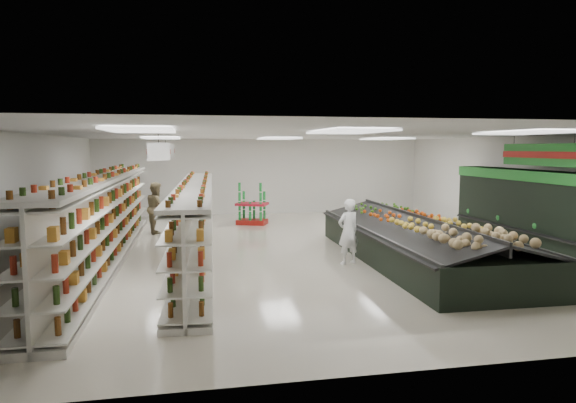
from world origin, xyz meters
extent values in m
plane|color=beige|center=(0.00, 0.00, 0.00)|extent=(16.00, 16.00, 0.00)
cube|color=white|center=(0.00, 0.00, 3.20)|extent=(14.00, 16.00, 0.02)
cube|color=white|center=(0.00, 8.00, 1.60)|extent=(14.00, 0.02, 3.20)
cube|color=white|center=(0.00, -8.00, 1.60)|extent=(14.00, 0.02, 3.20)
cube|color=white|center=(-7.00, 0.00, 1.60)|extent=(0.02, 16.00, 3.20)
cube|color=white|center=(7.00, 0.00, 1.60)|extent=(0.02, 16.00, 3.20)
cube|color=black|center=(6.55, -1.50, 1.10)|extent=(0.80, 8.00, 2.20)
cube|color=#217C27|center=(6.53, -1.50, 2.05)|extent=(0.85, 8.00, 0.30)
cube|color=black|center=(6.30, -1.50, 0.55)|extent=(0.55, 7.80, 0.15)
cube|color=silver|center=(6.40, -1.50, 1.35)|extent=(0.45, 7.70, 0.03)
cube|color=silver|center=(6.40, -1.50, 1.65)|extent=(0.45, 7.70, 0.03)
cube|color=white|center=(-3.80, -2.00, 2.75)|extent=(0.50, 0.06, 0.40)
cube|color=#A11712|center=(-3.80, -2.00, 2.75)|extent=(0.52, 0.02, 0.12)
cylinder|color=black|center=(-3.80, -2.00, 3.05)|extent=(0.01, 0.01, 0.50)
cube|color=white|center=(-3.80, 2.00, 2.75)|extent=(0.50, 0.06, 0.40)
cube|color=#A11712|center=(-3.80, 2.00, 2.75)|extent=(0.52, 0.02, 0.12)
cylinder|color=black|center=(-3.80, 2.00, 3.05)|extent=(0.01, 0.01, 0.50)
cube|color=#217C27|center=(6.25, -1.50, 2.65)|extent=(0.10, 3.20, 0.60)
cube|color=#A11712|center=(6.19, -1.50, 2.65)|extent=(0.03, 3.20, 0.18)
cylinder|color=black|center=(6.25, -2.70, 3.05)|extent=(0.01, 0.01, 0.50)
cylinder|color=black|center=(6.25, -0.30, 3.05)|extent=(0.01, 0.01, 0.50)
cube|color=silver|center=(-5.22, -0.57, 0.06)|extent=(1.07, 12.36, 0.12)
cube|color=silver|center=(-5.22, -0.57, 1.03)|extent=(0.20, 12.35, 2.06)
cube|color=silver|center=(-5.22, -0.57, 2.10)|extent=(1.07, 12.36, 0.08)
cube|color=silver|center=(-5.46, -0.57, 0.19)|extent=(0.59, 12.25, 0.03)
cube|color=silver|center=(-5.46, -0.57, 0.64)|extent=(0.59, 12.25, 0.03)
cube|color=silver|center=(-5.46, -0.57, 1.09)|extent=(0.59, 12.25, 0.03)
cube|color=silver|center=(-5.46, -0.57, 1.54)|extent=(0.59, 12.25, 0.03)
cube|color=silver|center=(-5.46, -0.57, 1.99)|extent=(0.59, 12.25, 0.03)
cube|color=silver|center=(-4.99, -0.58, 0.19)|extent=(0.59, 12.25, 0.03)
cube|color=silver|center=(-4.99, -0.58, 0.64)|extent=(0.59, 12.25, 0.03)
cube|color=silver|center=(-4.99, -0.58, 1.09)|extent=(0.59, 12.25, 0.03)
cube|color=silver|center=(-4.99, -0.58, 1.54)|extent=(0.59, 12.25, 0.03)
cube|color=silver|center=(-4.99, -0.58, 1.99)|extent=(0.59, 12.25, 0.03)
cube|color=silver|center=(-2.99, -0.64, 0.06)|extent=(1.38, 11.13, 0.11)
cube|color=silver|center=(-2.99, -0.64, 0.93)|extent=(0.60, 11.09, 1.85)
cube|color=silver|center=(-2.99, -0.64, 1.89)|extent=(1.38, 11.13, 0.07)
cube|color=silver|center=(-3.20, -0.63, 0.17)|extent=(0.95, 11.01, 0.03)
cube|color=silver|center=(-3.20, -0.63, 0.57)|extent=(0.95, 11.01, 0.03)
cube|color=silver|center=(-3.20, -0.63, 0.98)|extent=(0.95, 11.01, 0.03)
cube|color=silver|center=(-3.20, -0.63, 1.38)|extent=(0.95, 11.01, 0.03)
cube|color=silver|center=(-3.20, -0.63, 1.79)|extent=(0.95, 11.01, 0.03)
cube|color=silver|center=(-2.78, -0.65, 0.17)|extent=(0.95, 11.01, 0.03)
cube|color=silver|center=(-2.78, -0.65, 0.57)|extent=(0.95, 11.01, 0.03)
cube|color=silver|center=(-2.78, -0.65, 0.98)|extent=(0.95, 11.01, 0.03)
cube|color=silver|center=(-2.78, -0.65, 1.38)|extent=(0.95, 11.01, 0.03)
cube|color=silver|center=(-2.78, -0.65, 1.79)|extent=(0.95, 11.01, 0.03)
cube|color=black|center=(2.44, -2.02, 0.40)|extent=(2.85, 7.95, 0.79)
cube|color=#262626|center=(1.13, -2.00, 0.81)|extent=(0.21, 7.91, 0.07)
cube|color=#262626|center=(3.75, -2.04, 0.81)|extent=(0.21, 7.91, 0.07)
cube|color=black|center=(1.74, -2.01, 0.93)|extent=(1.60, 7.82, 0.40)
cube|color=black|center=(3.15, -2.03, 0.93)|extent=(1.60, 7.82, 0.40)
cube|color=#262626|center=(2.44, -2.02, 1.04)|extent=(0.19, 7.79, 0.28)
cube|color=#A11712|center=(-0.83, 4.98, 0.09)|extent=(1.26, 1.07, 0.18)
cube|color=#B5182A|center=(-0.83, 4.98, 0.76)|extent=(1.32, 1.13, 0.09)
imported|color=silver|center=(0.65, -2.00, 0.80)|extent=(0.68, 0.55, 1.60)
imported|color=tan|center=(-4.20, 3.61, 0.86)|extent=(0.64, 0.90, 1.71)
camera|label=1|loc=(-3.19, -13.85, 2.84)|focal=32.00mm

